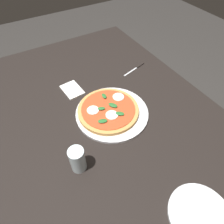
% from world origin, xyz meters
% --- Properties ---
extents(ground_plane, '(6.00, 6.00, 0.00)m').
position_xyz_m(ground_plane, '(0.00, 0.00, 0.00)').
color(ground_plane, '#2D2B28').
extents(dining_table, '(1.48, 1.09, 0.71)m').
position_xyz_m(dining_table, '(0.00, 0.00, 0.63)').
color(dining_table, black).
rests_on(dining_table, ground_plane).
extents(serving_tray, '(0.35, 0.35, 0.01)m').
position_xyz_m(serving_tray, '(0.05, 0.05, 0.71)').
color(serving_tray, silver).
rests_on(serving_tray, dining_table).
extents(pizza, '(0.29, 0.29, 0.03)m').
position_xyz_m(pizza, '(0.03, 0.03, 0.73)').
color(pizza, tan).
rests_on(pizza, serving_tray).
extents(plate_white, '(0.21, 0.21, 0.01)m').
position_xyz_m(plate_white, '(0.59, 0.07, 0.71)').
color(plate_white, white).
rests_on(plate_white, dining_table).
extents(napkin, '(0.14, 0.10, 0.01)m').
position_xyz_m(napkin, '(-0.21, -0.06, 0.71)').
color(napkin, white).
rests_on(napkin, dining_table).
extents(knife, '(0.06, 0.18, 0.01)m').
position_xyz_m(knife, '(-0.20, 0.36, 0.71)').
color(knife, black).
rests_on(knife, dining_table).
extents(glass_cup, '(0.06, 0.06, 0.12)m').
position_xyz_m(glass_cup, '(0.22, -0.21, 0.76)').
color(glass_cup, silver).
rests_on(glass_cup, dining_table).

